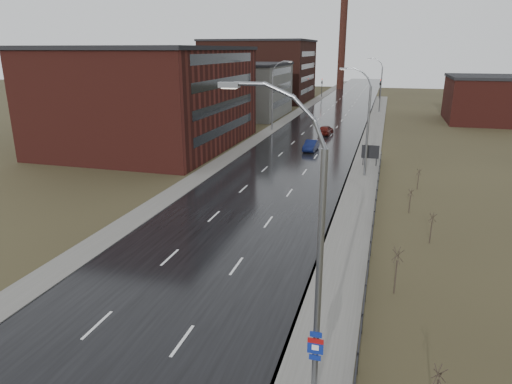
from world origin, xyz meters
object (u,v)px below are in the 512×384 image
Objects in this scene: streetlight_main at (311,258)px; car_far at (326,130)px; billboard at (370,153)px; car_near at (311,146)px.

streetlight_main is 58.73m from car_far.
streetlight_main is 4.67× the size of billboard.
billboard is (0.63, 38.48, -4.33)m from streetlight_main.
streetlight_main is at bearing 103.77° from car_far.
car_near is 0.97× the size of car_far.
car_far is (0.23, 12.71, 0.05)m from car_near.
car_near is 12.71m from car_far.
billboard is 10.58m from car_near.
car_far is at bearing 111.60° from billboard.
streetlight_main reaches higher than car_near.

